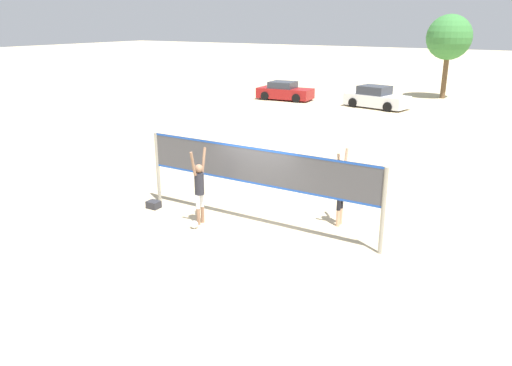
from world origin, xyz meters
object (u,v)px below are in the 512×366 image
Objects in this scene: player_spiker at (199,185)px; tree_left_cluster at (449,38)px; player_blocker at (341,186)px; gear_bag at (154,205)px; parked_car_mid at (376,98)px; volleyball_net at (256,171)px; parked_car_near at (285,92)px; volleyball at (194,225)px.

tree_left_cluster is (0.79, 29.61, 3.29)m from player_spiker.
player_blocker reaches higher than gear_bag.
player_spiker reaches higher than parked_car_mid.
tree_left_cluster is (-0.64, 28.80, 2.84)m from volleyball_net.
player_blocker is 0.50× the size of parked_car_mid.
parked_car_near is 12.86m from tree_left_cluster.
player_spiker is 1.15m from volleyball.
player_blocker is at bearing -63.21° from parked_car_mid.
tree_left_cluster reaches higher than volleyball.
parked_car_mid reaches higher than parked_car_near.
volleyball_net is 1.81× the size of parked_car_near.
parked_car_near is at bearing -168.46° from parked_car_mid.
volleyball is at bearing -16.25° from gear_bag.
player_blocker reaches higher than parked_car_mid.
parked_car_mid is 8.51m from tree_left_cluster.
player_blocker is 6.00m from gear_bag.
parked_car_near is (-10.68, 21.75, -1.03)m from volleyball_net.
volleyball_net reaches higher than volleyball.
player_spiker is (-1.43, -0.82, -0.45)m from volleyball_net.
volleyball_net is 3.36× the size of player_spiker.
player_blocker is 27.93m from tree_left_cluster.
parked_car_mid is (7.06, 0.04, 0.05)m from parked_car_near.
parked_car_near is at bearing -148.06° from player_blocker.
gear_bag is (-3.50, -0.58, -1.53)m from volleyball_net.
player_blocker is at bearing -84.25° from tree_left_cluster.
parked_car_near is at bearing 112.08° from volleyball.
parked_car_mid is at bearing 90.32° from gear_bag.
player_blocker is 24.22m from parked_car_near.
player_blocker reaches higher than volleyball.
gear_bag is (-2.13, 0.62, 0.00)m from volleyball.
volleyball_net is 1.68× the size of parked_car_mid.
tree_left_cluster reaches higher than volleyball_net.
gear_bag reaches higher than volleyball.
parked_car_near is (-12.81, 20.55, -0.59)m from player_blocker.
volleyball_net reaches higher than player_spiker.
parked_car_near is 0.68× the size of tree_left_cluster.
volleyball is 2.22m from gear_bag.
volleyball is 0.04× the size of tree_left_cluster.
gear_bag is at bearing 163.75° from volleyball.
gear_bag is at bearing -170.63° from volleyball_net.
gear_bag is at bearing -72.47° from player_blocker.
parked_car_mid is (-2.19, 22.61, -0.54)m from player_spiker.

